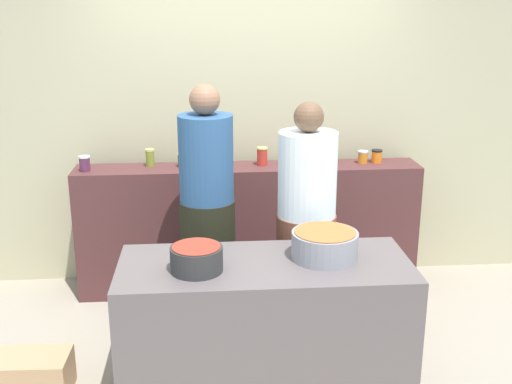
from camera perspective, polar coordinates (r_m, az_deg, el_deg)
The scene contains 18 objects.
ground at distance 4.29m, azimuth 0.39°, elevation -14.94°, with size 12.00×12.00×0.00m, color gray.
storefront_wall at distance 5.15m, azimuth -1.00°, elevation 8.38°, with size 4.80×0.12×3.00m, color #B7B089.
display_shelf at distance 5.05m, azimuth -0.68°, elevation -3.32°, with size 2.70×0.36×1.03m, color #502B2B.
prep_table at distance 3.83m, azimuth 0.80°, elevation -12.10°, with size 1.70×0.70×0.82m, color #615656.
preserve_jar_0 at distance 4.91m, azimuth -15.32°, elevation 2.51°, with size 0.08×0.08×0.12m.
preserve_jar_1 at distance 4.95m, azimuth -9.62°, elevation 3.11°, with size 0.07×0.07×0.14m.
preserve_jar_2 at distance 4.90m, azimuth -6.61°, elevation 2.91°, with size 0.09×0.09×0.11m.
preserve_jar_3 at distance 4.90m, azimuth -4.78°, elevation 2.98°, with size 0.09×0.09×0.11m.
preserve_jar_4 at distance 4.94m, azimuth -3.11°, elevation 3.14°, with size 0.07×0.07×0.11m.
preserve_jar_5 at distance 4.91m, azimuth 0.56°, elevation 3.27°, with size 0.09×0.09×0.14m.
preserve_jar_6 at distance 5.01m, azimuth 6.97°, elevation 3.32°, with size 0.09×0.09×0.13m.
preserve_jar_7 at distance 5.05m, azimuth 9.69°, elevation 3.16°, with size 0.08×0.08×0.10m.
preserve_jar_8 at distance 5.09m, azimuth 10.93°, elevation 3.23°, with size 0.09×0.09×0.11m.
cooking_pot_left at distance 3.53m, azimuth -5.43°, elevation -6.06°, with size 0.30×0.30×0.15m.
cooking_pot_center at distance 3.70m, azimuth 6.27°, elevation -4.81°, with size 0.39×0.39×0.17m.
cook_with_tongs at distance 4.35m, azimuth -4.43°, elevation -2.89°, with size 0.38×0.38×1.76m.
cook_in_cap at distance 4.22m, azimuth 4.55°, elevation -4.21°, with size 0.40×0.40×1.66m.
bread_crate at distance 4.13m, azimuth -19.62°, elevation -15.39°, with size 0.44×0.29×0.25m, color tan.
Camera 1 is at (-0.32, -3.63, 2.27)m, focal length 43.97 mm.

